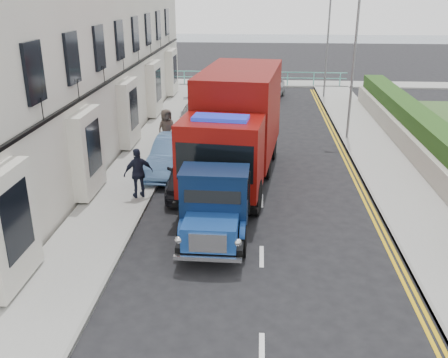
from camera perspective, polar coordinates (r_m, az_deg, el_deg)
ground at (r=12.81m, az=4.33°, el=-13.30°), size 120.00×120.00×0.00m
pavement_west at (r=21.43m, az=-9.74°, el=1.29°), size 2.40×38.00×0.12m
pavement_east at (r=21.56m, az=18.53°, el=0.59°), size 2.60×38.00×0.12m
promenade at (r=40.21m, az=4.28°, el=10.84°), size 30.00×2.50×0.12m
sea_plane at (r=70.94m, az=4.27°, el=15.27°), size 120.00×120.00×0.00m
garden_east at (r=21.87m, az=23.63°, el=2.51°), size 1.45×28.00×1.75m
seafront_railing at (r=39.34m, az=4.30°, el=11.38°), size 13.00×0.08×1.11m
lamp_mid at (r=25.17m, az=14.36°, el=13.15°), size 1.23×0.18×7.00m
lamp_far at (r=35.00m, az=11.58°, el=15.46°), size 1.23×0.18×7.00m
bedford_lorry at (r=14.83m, az=-1.00°, el=-3.39°), size 2.07×4.99×2.33m
red_lorry at (r=19.44m, az=1.42°, el=6.33°), size 3.63×8.34×4.24m
parked_car_front at (r=18.87m, az=-3.55°, el=1.11°), size 2.09×4.65×1.55m
parked_car_mid at (r=20.71m, az=-5.66°, el=2.78°), size 1.87×4.57×1.47m
parked_car_rear at (r=26.22m, az=-2.81°, el=6.79°), size 2.70×5.29×1.47m
seafront_car_left at (r=32.43m, az=0.16°, el=9.49°), size 2.91×5.08×1.34m
seafront_car_right at (r=34.79m, az=5.15°, el=10.37°), size 2.62×4.75×1.53m
pedestrian_west_near at (r=17.99m, az=-9.75°, el=0.68°), size 1.15×0.91×1.82m
pedestrian_west_far at (r=23.31m, az=-6.56°, el=5.67°), size 1.09×1.04×1.88m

